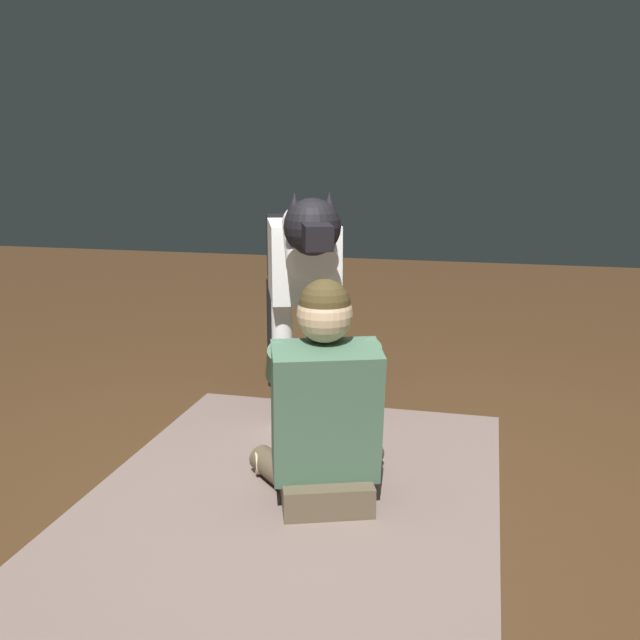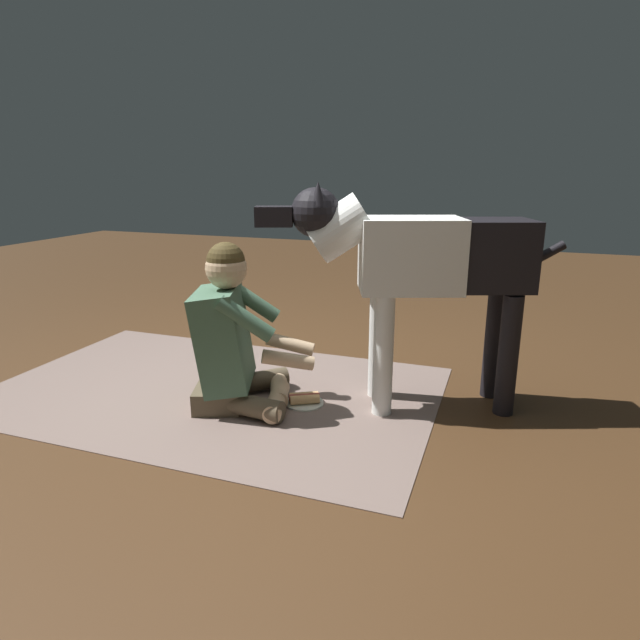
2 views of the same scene
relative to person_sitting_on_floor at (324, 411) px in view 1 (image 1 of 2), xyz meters
name	(u,v)px [view 1 (image 1 of 2)]	position (x,y,z in m)	size (l,w,h in m)	color
ground_plane	(315,498)	(0.01, -0.03, -0.36)	(12.79, 12.79, 0.00)	#432B18
area_rug	(279,518)	(0.21, -0.12, -0.36)	(2.50, 1.59, 0.01)	#715E56
person_sitting_on_floor	(324,411)	(0.00, 0.00, 0.00)	(0.70, 0.61, 0.88)	brown
large_dog	(302,266)	(-0.90, -0.33, 0.41)	(1.48, 0.66, 1.17)	silver
hot_dog_on_plate	(314,453)	(-0.35, -0.13, -0.34)	(0.21, 0.21, 0.06)	silver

